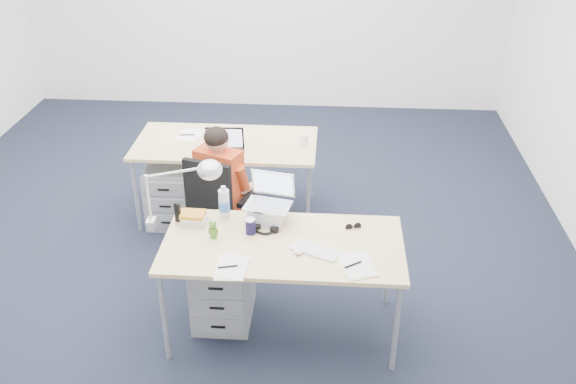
{
  "coord_description": "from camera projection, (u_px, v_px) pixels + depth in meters",
  "views": [
    {
      "loc": [
        0.87,
        -4.41,
        3.09
      ],
      "look_at": [
        0.58,
        -0.39,
        0.85
      ],
      "focal_mm": 40.0,
      "sensor_mm": 36.0,
      "label": 1
    }
  ],
  "objects": [
    {
      "name": "desk_far",
      "position": [
        226.0,
        147.0,
        5.68
      ],
      "size": [
        1.6,
        0.8,
        0.73
      ],
      "color": "tan",
      "rests_on": "ground"
    },
    {
      "name": "dark_laptop",
      "position": [
        223.0,
        143.0,
        5.35
      ],
      "size": [
        0.34,
        0.33,
        0.23
      ],
      "primitive_type": null,
      "rotation": [
        0.0,
        0.0,
        0.05
      ],
      "color": "black",
      "rests_on": "desk_far"
    },
    {
      "name": "desk_lamp",
      "position": [
        172.0,
        194.0,
        4.27
      ],
      "size": [
        0.49,
        0.18,
        0.55
      ],
      "primitive_type": null,
      "rotation": [
        0.0,
        0.0,
        0.01
      ],
      "color": "silver",
      "rests_on": "desk_near"
    },
    {
      "name": "computer_mouse",
      "position": [
        298.0,
        251.0,
        4.14
      ],
      "size": [
        0.07,
        0.1,
        0.03
      ],
      "primitive_type": "ellipsoid",
      "rotation": [
        0.0,
        0.0,
        0.19
      ],
      "color": "white",
      "rests_on": "desk_near"
    },
    {
      "name": "papers_right",
      "position": [
        356.0,
        266.0,
        4.01
      ],
      "size": [
        0.27,
        0.32,
        0.01
      ],
      "primitive_type": "cube",
      "rotation": [
        0.0,
        0.0,
        0.33
      ],
      "color": "#FFE893",
      "rests_on": "desk_near"
    },
    {
      "name": "papers_left",
      "position": [
        231.0,
        268.0,
        3.99
      ],
      "size": [
        0.2,
        0.27,
        0.01
      ],
      "primitive_type": "cube",
      "rotation": [
        0.0,
        0.0,
        -0.05
      ],
      "color": "#FFE893",
      "rests_on": "desk_near"
    },
    {
      "name": "far_cup",
      "position": [
        304.0,
        141.0,
        5.55
      ],
      "size": [
        0.09,
        0.09,
        0.11
      ],
      "primitive_type": "cylinder",
      "rotation": [
        0.0,
        0.0,
        -0.33
      ],
      "color": "white",
      "rests_on": "desk_far"
    },
    {
      "name": "bear_figurine",
      "position": [
        213.0,
        229.0,
        4.27
      ],
      "size": [
        0.07,
        0.05,
        0.13
      ],
      "primitive_type": null,
      "rotation": [
        0.0,
        0.0,
        0.03
      ],
      "color": "#2E6C1C",
      "rests_on": "desk_near"
    },
    {
      "name": "desk_near",
      "position": [
        283.0,
        249.0,
        4.27
      ],
      "size": [
        1.6,
        0.8,
        0.73
      ],
      "color": "tan",
      "rests_on": "ground"
    },
    {
      "name": "floor",
      "position": [
        222.0,
        255.0,
        5.4
      ],
      "size": [
        7.0,
        7.0,
        0.0
      ],
      "primitive_type": "plane",
      "color": "black",
      "rests_on": "ground"
    },
    {
      "name": "far_papers",
      "position": [
        189.0,
        136.0,
        5.76
      ],
      "size": [
        0.25,
        0.31,
        0.01
      ],
      "primitive_type": "cube",
      "rotation": [
        0.0,
        0.0,
        -0.2
      ],
      "color": "white",
      "rests_on": "desk_far"
    },
    {
      "name": "sunglasses",
      "position": [
        353.0,
        227.0,
        4.4
      ],
      "size": [
        0.13,
        0.09,
        0.03
      ],
      "primitive_type": null,
      "rotation": [
        0.0,
        0.0,
        0.32
      ],
      "color": "black",
      "rests_on": "desk_near"
    },
    {
      "name": "can_koozie",
      "position": [
        251.0,
        226.0,
        4.33
      ],
      "size": [
        0.07,
        0.07,
        0.11
      ],
      "primitive_type": "cylinder",
      "rotation": [
        0.0,
        0.0,
        0.01
      ],
      "color": "#161238",
      "rests_on": "desk_near"
    },
    {
      "name": "drawer_pedestal_far",
      "position": [
        172.0,
        193.0,
        5.78
      ],
      "size": [
        0.4,
        0.5,
        0.55
      ],
      "primitive_type": "cube",
      "color": "#A5A7AA",
      "rests_on": "ground"
    },
    {
      "name": "silver_laptop",
      "position": [
        268.0,
        200.0,
        4.41
      ],
      "size": [
        0.35,
        0.3,
        0.33
      ],
      "primitive_type": null,
      "rotation": [
        0.0,
        0.0,
        -0.21
      ],
      "color": "silver",
      "rests_on": "desk_near"
    },
    {
      "name": "wireless_keyboard",
      "position": [
        316.0,
        251.0,
        4.16
      ],
      "size": [
        0.34,
        0.25,
        0.02
      ],
      "primitive_type": "cube",
      "rotation": [
        0.0,
        0.0,
        -0.43
      ],
      "color": "white",
      "rests_on": "desk_near"
    },
    {
      "name": "headphones",
      "position": [
        265.0,
        228.0,
        4.38
      ],
      "size": [
        0.23,
        0.2,
        0.03
      ],
      "primitive_type": null,
      "rotation": [
        0.0,
        0.0,
        -0.26
      ],
      "color": "black",
      "rests_on": "desk_near"
    },
    {
      "name": "cordless_phone",
      "position": [
        178.0,
        212.0,
        4.45
      ],
      "size": [
        0.04,
        0.04,
        0.15
      ],
      "primitive_type": "cube",
      "rotation": [
        0.0,
        0.0,
        -0.33
      ],
      "color": "black",
      "rests_on": "desk_near"
    },
    {
      "name": "room",
      "position": [
        210.0,
        57.0,
        4.57
      ],
      "size": [
        6.02,
        7.02,
        2.8
      ],
      "color": "white",
      "rests_on": "ground"
    },
    {
      "name": "drawer_pedestal_near",
      "position": [
        223.0,
        286.0,
        4.59
      ],
      "size": [
        0.4,
        0.5,
        0.55
      ],
      "primitive_type": "cube",
      "color": "#A5A7AA",
      "rests_on": "ground"
    },
    {
      "name": "office_chair",
      "position": [
        221.0,
        229.0,
        5.26
      ],
      "size": [
        0.76,
        0.76,
        0.96
      ],
      "rotation": [
        0.0,
        0.0,
        -0.3
      ],
      "color": "black",
      "rests_on": "ground"
    },
    {
      "name": "water_bottle",
      "position": [
        224.0,
        202.0,
        4.47
      ],
      "size": [
        0.1,
        0.1,
        0.25
      ],
      "primitive_type": "cylinder",
      "rotation": [
        0.0,
        0.0,
        -0.31
      ],
      "color": "silver",
      "rests_on": "desk_near"
    },
    {
      "name": "book_stack",
      "position": [
        193.0,
        218.0,
        4.45
      ],
      "size": [
        0.18,
        0.14,
        0.08
      ],
      "primitive_type": "cube",
      "rotation": [
        0.0,
        0.0,
        -0.02
      ],
      "color": "silver",
      "rests_on": "desk_near"
    },
    {
      "name": "seated_person",
      "position": [
        228.0,
        187.0,
        5.24
      ],
      "size": [
        0.53,
        0.69,
        1.15
      ],
      "rotation": [
        0.0,
        0.0,
        -0.41
      ],
      "color": "#C6411C",
      "rests_on": "ground"
    }
  ]
}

